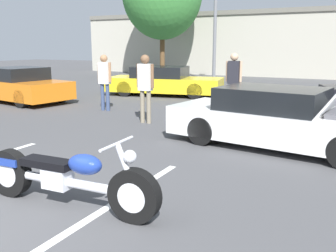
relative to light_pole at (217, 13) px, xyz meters
name	(u,v)px	position (x,y,z in m)	size (l,w,h in m)	color
parking_stripe_middle	(84,222)	(4.39, -16.30, -3.74)	(0.12, 4.76, 0.01)	white
far_building	(297,41)	(2.97, 7.71, -1.41)	(32.00, 4.20, 4.40)	#B2AD9E
light_pole	(217,13)	(0.00, 0.00, 0.00)	(1.21, 0.28, 6.74)	slate
motorcycle	(66,178)	(3.92, -16.06, -3.35)	(2.66, 0.70, 0.97)	black
show_car_hood_open	(280,119)	(5.77, -11.76, -3.15)	(4.72, 2.30, 2.08)	white
parked_car_mid_left_row	(164,82)	(-0.27, -5.53, -3.17)	(5.06, 2.74, 1.21)	yellow
parked_car_left_row	(21,86)	(-4.12, -9.66, -3.14)	(4.24, 2.42, 1.28)	orange
spectator_near_motorcycle	(145,82)	(2.04, -10.91, -2.64)	(0.52, 0.24, 1.84)	gray
spectator_by_show_car	(104,77)	(-0.14, -9.78, -2.67)	(0.52, 0.23, 1.79)	#38476B
spectator_midground	(234,77)	(3.61, -8.14, -2.63)	(0.52, 0.24, 1.85)	#38476B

